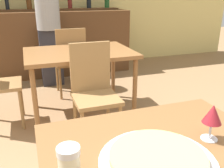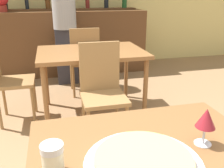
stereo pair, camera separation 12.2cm
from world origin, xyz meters
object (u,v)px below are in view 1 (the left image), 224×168
(chair_far_side_back, at_px, (71,58))
(cheese_shaker, at_px, (69,162))
(pizza_tray, at_px, (157,159))
(person_standing, at_px, (48,21))
(chair_far_side_front, at_px, (94,87))
(wine_glass, at_px, (213,115))

(chair_far_side_back, distance_m, cheese_shaker, 2.61)
(pizza_tray, height_order, person_standing, person_standing)
(chair_far_side_back, height_order, pizza_tray, chair_far_side_back)
(person_standing, bearing_deg, cheese_shaker, -94.68)
(chair_far_side_back, xyz_separation_m, person_standing, (-0.20, 0.56, 0.43))
(chair_far_side_front, distance_m, cheese_shaker, 1.49)
(chair_far_side_front, xyz_separation_m, pizza_tray, (-0.14, -1.43, 0.25))
(cheese_shaker, distance_m, person_standing, 3.13)
(person_standing, bearing_deg, chair_far_side_back, -70.37)
(chair_far_side_front, bearing_deg, chair_far_side_back, 90.00)
(person_standing, bearing_deg, pizza_tray, -88.95)
(chair_far_side_back, relative_size, wine_glass, 5.90)
(pizza_tray, bearing_deg, chair_far_side_front, 84.33)
(chair_far_side_front, relative_size, cheese_shaker, 8.45)
(pizza_tray, height_order, wine_glass, wine_glass)
(cheese_shaker, relative_size, wine_glass, 0.70)
(chair_far_side_front, bearing_deg, wine_glass, -83.99)
(chair_far_side_front, xyz_separation_m, cheese_shaker, (-0.46, -1.39, 0.29))
(chair_far_side_front, bearing_deg, cheese_shaker, -108.11)
(pizza_tray, bearing_deg, wine_glass, 13.49)
(person_standing, bearing_deg, chair_far_side_front, -83.40)
(pizza_tray, height_order, cheese_shaker, cheese_shaker)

